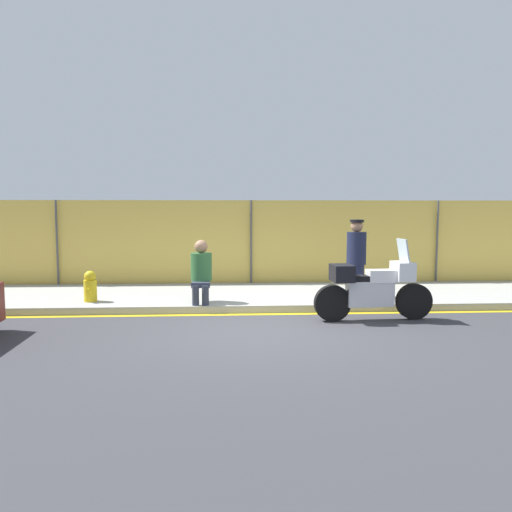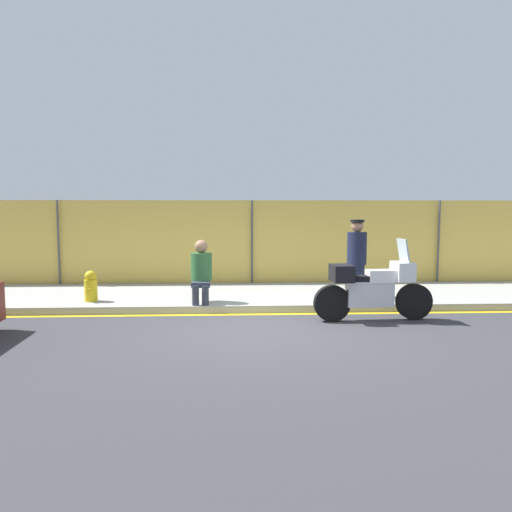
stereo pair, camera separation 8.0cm
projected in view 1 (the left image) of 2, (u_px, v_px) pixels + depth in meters
name	position (u px, v px, depth m)	size (l,w,h in m)	color
ground_plane	(263.00, 330.00, 8.31)	(120.00, 120.00, 0.00)	#38383D
sidewalk	(254.00, 296.00, 11.18)	(35.72, 3.05, 0.15)	#9E9E99
curb_paint_stripe	(259.00, 314.00, 9.58)	(35.72, 0.18, 0.01)	gold
storefront_fence	(251.00, 244.00, 12.69)	(33.93, 0.17, 2.24)	gold
motorcycle	(373.00, 288.00, 9.02)	(2.20, 0.57, 1.48)	black
officer_standing	(356.00, 258.00, 10.66)	(0.41, 0.41, 1.65)	#191E38
person_seated_on_curb	(201.00, 269.00, 9.98)	(0.42, 0.67, 1.25)	#2D3342
fire_hydrant	(90.00, 287.00, 10.09)	(0.26, 0.32, 0.63)	gold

